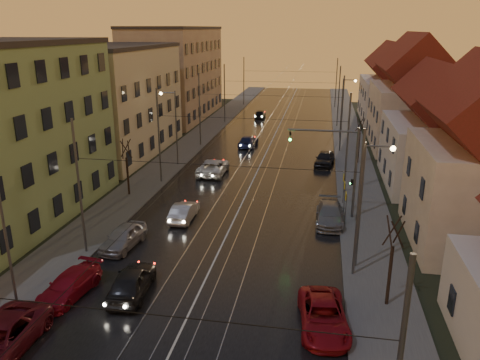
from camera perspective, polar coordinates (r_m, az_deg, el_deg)
The scene contains 41 objects.
ground at distance 22.80m, azimuth -8.75°, elevation -20.65°, with size 160.00×160.00×0.00m, color black.
road at distance 58.80m, azimuth 3.58°, elevation 4.09°, with size 16.00×120.00×0.04m, color black.
sidewalk_left at distance 60.67m, azimuth -5.87°, elevation 4.52°, with size 4.00×120.00×0.15m, color #4C4C4C.
sidewalk_right at distance 58.58m, azimuth 13.37°, elevation 3.63°, with size 4.00×120.00×0.15m, color #4C4C4C.
tram_rail_0 at distance 59.07m, azimuth 1.46°, elevation 4.22°, with size 0.06×120.00×0.03m, color gray.
tram_rail_1 at distance 58.88m, azimuth 2.84°, elevation 4.15°, with size 0.06×120.00×0.03m, color gray.
tram_rail_2 at distance 58.72m, azimuth 4.33°, elevation 4.09°, with size 0.06×120.00×0.03m, color gray.
tram_rail_3 at distance 58.60m, azimuth 5.73°, elevation 4.02°, with size 0.06×120.00×0.03m, color gray.
apartment_left_1 at distance 39.58m, azimuth -27.26°, elevation 4.86°, with size 10.00×18.00×13.00m, color #799A62.
apartment_left_2 at distance 56.60m, azimuth -15.15°, elevation 9.13°, with size 10.00×20.00×12.00m, color #C0BB95.
apartment_left_3 at distance 78.74m, azimuth -7.83°, elevation 12.66°, with size 10.00×24.00×14.00m, color #91715D.
house_right_2 at distance 46.99m, azimuth 23.06°, elevation 4.90°, with size 9.18×12.24×9.20m.
house_right_3 at distance 61.27m, azimuth 20.24°, elevation 9.10°, with size 9.18×14.28×11.50m.
house_right_4 at distance 79.00m, azimuth 18.03°, elevation 10.55°, with size 9.18×16.32×10.00m.
catenary_pole_l_1 at distance 31.24m, azimuth -18.99°, elevation -1.02°, with size 0.16×0.16×9.00m, color #595B60.
catenary_pole_r_1 at distance 27.59m, azimuth 14.24°, elevation -3.06°, with size 0.16×0.16×9.00m, color #595B60.
catenary_pole_l_2 at distance 44.42m, azimuth -9.85°, elevation 5.20°, with size 0.16×0.16×9.00m, color #595B60.
catenary_pole_r_2 at distance 41.93m, azimuth 12.95°, elevation 4.25°, with size 0.16×0.16×9.00m, color #595B60.
catenary_pole_l_3 at distance 58.48m, azimuth -4.94°, elevation 8.46°, with size 0.16×0.16×9.00m, color #595B60.
catenary_pole_r_3 at distance 56.62m, azimuth 12.31°, elevation 7.80°, with size 0.16×0.16×9.00m, color #595B60.
catenary_pole_l_4 at distance 72.92m, azimuth -1.91°, elevation 10.42°, with size 0.16×0.16×9.00m, color #595B60.
catenary_pole_r_4 at distance 71.43m, azimuth 11.94°, elevation 9.89°, with size 0.16×0.16×9.00m, color #595B60.
catenary_pole_l_5 at distance 90.48m, azimuth 0.47°, elevation 11.92°, with size 0.16×0.16×9.00m, color #595B60.
catenary_pole_r_5 at distance 89.29m, azimuth 11.65°, elevation 11.47°, with size 0.16×0.16×9.00m, color #595B60.
street_lamp_1 at distance 28.45m, azimuth 15.19°, elevation -1.67°, with size 1.75×0.32×8.00m.
street_lamp_2 at distance 50.05m, azimuth -8.14°, elevation 7.17°, with size 1.75×0.32×8.00m.
street_lamp_3 at distance 63.48m, azimuth 12.60°, elevation 9.21°, with size 1.75×0.32×8.00m.
traffic_light_mast at distance 36.07m, azimuth 12.39°, elevation 2.22°, with size 5.30×0.32×7.20m.
bare_tree_0 at distance 41.90m, azimuth -13.58°, elevation 1.34°, with size 1.09×1.09×5.11m.
bare_tree_1 at distance 25.87m, azimuth 17.91°, elevation -9.77°, with size 1.09×1.09×5.11m.
bare_tree_2 at distance 52.23m, azimuth 14.32°, elevation 4.55°, with size 1.09×1.09×5.11m.
driving_car_0 at distance 27.22m, azimuth -13.06°, elevation -11.93°, with size 1.87×4.64×1.58m, color black.
driving_car_1 at distance 36.46m, azimuth -6.83°, elevation -3.81°, with size 1.45×4.15×1.37m, color #ADADB3.
driving_car_2 at distance 47.48m, azimuth -3.28°, elevation 1.61°, with size 2.54×5.50×1.53m, color silver.
driving_car_3 at distance 58.66m, azimuth 1.00°, elevation 4.76°, with size 1.93×4.74×1.38m, color #171D47.
driving_car_4 at distance 77.52m, azimuth 2.47°, elevation 8.02°, with size 1.64×4.08×1.39m, color black.
parked_left_2 at distance 28.10m, azimuth -20.08°, elevation -11.94°, with size 1.82×4.48×1.30m, color maroon.
parked_left_3 at distance 32.74m, azimuth -14.02°, elevation -6.76°, with size 1.75×4.35×1.48m, color #97979C.
parked_right_0 at distance 24.32m, azimuth 10.13°, elevation -15.97°, with size 2.28×4.94×1.37m, color maroon.
parked_right_1 at distance 36.20m, azimuth 10.87°, elevation -4.11°, with size 2.02×4.98×1.45m, color gray.
parked_right_2 at distance 51.29m, azimuth 10.28°, elevation 2.60°, with size 1.81×4.51×1.54m, color black.
Camera 1 is at (6.23, -16.73, 14.18)m, focal length 35.00 mm.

